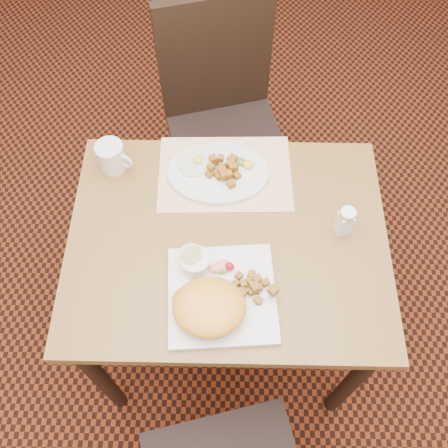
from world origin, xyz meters
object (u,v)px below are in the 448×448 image
at_px(chair_far, 223,114).
at_px(coffee_mug, 112,157).
at_px(plate_square, 222,295).
at_px(plate_oval, 218,173).
at_px(salt_shaker, 345,221).
at_px(table, 227,256).

height_order(chair_far, coffee_mug, chair_far).
height_order(plate_square, plate_oval, plate_oval).
bearing_deg(salt_shaker, chair_far, 119.05).
xyz_separation_m(plate_square, coffee_mug, (-0.34, 0.42, 0.04)).
xyz_separation_m(table, plate_oval, (-0.03, 0.22, 0.12)).
relative_size(chair_far, plate_square, 3.46).
relative_size(salt_shaker, coffee_mug, 0.90).
bearing_deg(plate_oval, chair_far, 89.29).
xyz_separation_m(table, chair_far, (-0.03, 0.66, -0.10)).
relative_size(plate_square, salt_shaker, 2.80).
distance_m(plate_oval, salt_shaker, 0.40).
bearing_deg(salt_shaker, plate_oval, 152.24).
relative_size(table, plate_oval, 2.96).
height_order(table, plate_square, plate_square).
bearing_deg(salt_shaker, table, -174.25).
bearing_deg(coffee_mug, table, -35.09).
xyz_separation_m(plate_square, plate_oval, (-0.02, 0.39, 0.00)).
relative_size(chair_far, plate_oval, 3.19).
bearing_deg(plate_oval, plate_square, -87.10).
bearing_deg(plate_square, chair_far, 90.99).
bearing_deg(chair_far, coffee_mug, 36.89).
height_order(plate_oval, coffee_mug, coffee_mug).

